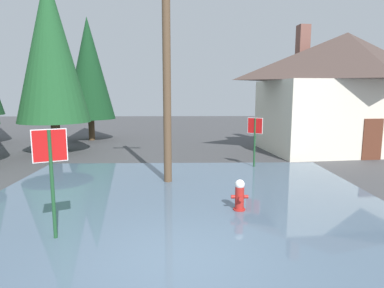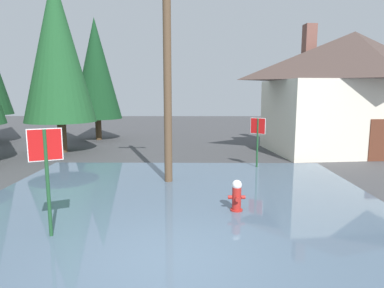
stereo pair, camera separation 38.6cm
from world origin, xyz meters
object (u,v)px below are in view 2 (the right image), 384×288
object	(u,v)px
fire_hydrant	(237,197)
stop_sign_near	(46,161)
house	(351,91)
pine_tree_far_center	(57,49)
pine_tree_tall_left	(96,69)
stop_sign_far	(258,133)
utility_pole	(167,59)

from	to	relation	value
fire_hydrant	stop_sign_near	bearing A→B (deg)	-159.00
stop_sign_near	fire_hydrant	distance (m)	4.81
house	pine_tree_far_center	bearing A→B (deg)	-178.65
fire_hydrant	pine_tree_tall_left	distance (m)	16.73
stop_sign_near	pine_tree_tall_left	bearing A→B (deg)	102.58
stop_sign_far	pine_tree_tall_left	xyz separation A→B (m)	(-9.35, 8.79, 3.25)
stop_sign_near	stop_sign_far	bearing A→B (deg)	50.22
fire_hydrant	house	world-z (taller)	house
house	pine_tree_far_center	world-z (taller)	pine_tree_far_center
stop_sign_far	pine_tree_far_center	world-z (taller)	pine_tree_far_center
house	pine_tree_tall_left	size ratio (longest dim) A/B	1.17
stop_sign_near	house	distance (m)	16.18
stop_sign_far	house	distance (m)	7.34
stop_sign_far	house	world-z (taller)	house
pine_tree_far_center	stop_sign_near	bearing A→B (deg)	-69.50
utility_pole	pine_tree_far_center	xyz separation A→B (m)	(-6.30, 6.20, 1.10)
fire_hydrant	house	distance (m)	12.33
stop_sign_near	pine_tree_far_center	distance (m)	12.18
utility_pole	pine_tree_tall_left	xyz separation A→B (m)	(-5.76, 11.13, 0.42)
fire_hydrant	pine_tree_far_center	bearing A→B (deg)	132.32
stop_sign_near	pine_tree_tall_left	xyz separation A→B (m)	(-3.52, 15.79, 3.02)
stop_sign_near	stop_sign_far	distance (m)	9.10
utility_pole	pine_tree_far_center	distance (m)	8.91
utility_pole	house	bearing A→B (deg)	35.23
pine_tree_far_center	utility_pole	bearing A→B (deg)	-44.58
house	pine_tree_tall_left	distance (m)	15.81
utility_pole	house	size ratio (longest dim) A/B	0.88
fire_hydrant	pine_tree_far_center	distance (m)	13.42
utility_pole	pine_tree_far_center	bearing A→B (deg)	135.42
utility_pole	pine_tree_tall_left	bearing A→B (deg)	117.35
fire_hydrant	house	bearing A→B (deg)	52.96
fire_hydrant	utility_pole	size ratio (longest dim) A/B	0.11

